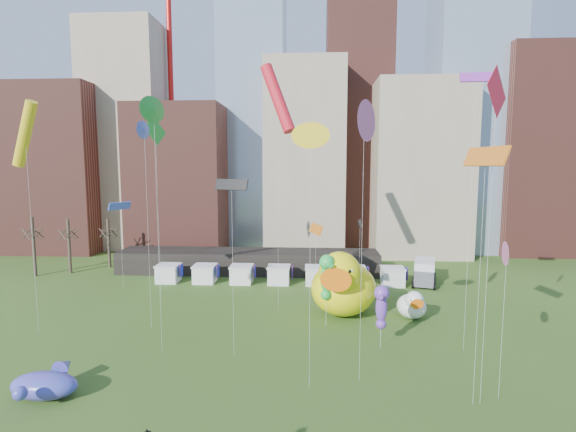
# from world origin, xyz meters

# --- Properties ---
(skyline) EXTENTS (101.00, 23.00, 68.00)m
(skyline) POSITION_xyz_m (2.25, 61.06, 21.44)
(skyline) COLOR brown
(skyline) RESTS_ON ground
(pavilion) EXTENTS (38.00, 6.00, 3.20)m
(pavilion) POSITION_xyz_m (-4.00, 42.00, 1.60)
(pavilion) COLOR black
(pavilion) RESTS_ON ground
(vendor_tents) EXTENTS (33.24, 2.80, 2.40)m
(vendor_tents) POSITION_xyz_m (1.02, 36.00, 1.11)
(vendor_tents) COLOR white
(vendor_tents) RESTS_ON ground
(bare_trees) EXTENTS (8.44, 6.44, 8.50)m
(bare_trees) POSITION_xyz_m (-30.17, 40.54, 4.01)
(bare_trees) COLOR #382B21
(bare_trees) RESTS_ON ground
(big_duck) EXTENTS (8.43, 10.05, 7.19)m
(big_duck) POSITION_xyz_m (8.63, 23.95, 3.30)
(big_duck) COLOR #FFF40D
(big_duck) RESTS_ON ground
(small_duck) EXTENTS (3.05, 4.08, 3.13)m
(small_duck) POSITION_xyz_m (15.71, 23.46, 1.44)
(small_duck) COLOR white
(small_duck) RESTS_ON ground
(seahorse_green) EXTENTS (1.86, 2.13, 7.15)m
(seahorse_green) POSITION_xyz_m (6.83, 20.83, 5.29)
(seahorse_green) COLOR silver
(seahorse_green) RESTS_ON ground
(seahorse_purple) EXTENTS (1.55, 1.80, 5.53)m
(seahorse_purple) POSITION_xyz_m (11.39, 15.97, 3.94)
(seahorse_purple) COLOR silver
(seahorse_purple) RESTS_ON ground
(whale_inflatable) EXTENTS (4.63, 5.92, 2.03)m
(whale_inflatable) POSITION_xyz_m (-12.57, 6.63, 0.93)
(whale_inflatable) COLOR #5F3BA3
(whale_inflatable) RESTS_ON ground
(box_truck) EXTENTS (4.28, 7.37, 2.95)m
(box_truck) POSITION_xyz_m (20.52, 37.64, 1.52)
(box_truck) COLOR silver
(box_truck) RESTS_ON ground
(kite_0) EXTENTS (2.11, 2.36, 21.66)m
(kite_0) POSITION_xyz_m (16.57, 7.40, 19.74)
(kite_0) COLOR silver
(kite_0) RESTS_ON ground
(kite_1) EXTENTS (0.54, 1.59, 10.75)m
(kite_1) POSITION_xyz_m (18.06, 8.13, 9.94)
(kite_1) COLOR silver
(kite_1) RESTS_ON ground
(kite_2) EXTENTS (2.82, 1.31, 14.59)m
(kite_2) POSITION_xyz_m (-0.98, 13.77, 14.07)
(kite_2) COLOR silver
(kite_2) RESTS_ON ground
(kite_3) EXTENTS (0.85, 2.09, 21.12)m
(kite_3) POSITION_xyz_m (-7.21, 14.18, 20.03)
(kite_3) COLOR silver
(kite_3) RESTS_ON ground
(kite_4) EXTENTS (3.59, 2.34, 21.41)m
(kite_4) POSITION_xyz_m (-20.12, 17.38, 18.44)
(kite_4) COLOR silver
(kite_4) RESTS_ON ground
(kite_5) EXTENTS (1.85, 3.02, 11.15)m
(kite_5) POSITION_xyz_m (-18.59, 32.18, 10.63)
(kite_5) COLOR silver
(kite_5) RESTS_ON ground
(kite_6) EXTENTS (1.71, 3.62, 8.90)m
(kite_6) POSITION_xyz_m (5.83, 29.60, 8.32)
(kite_6) COLOR silver
(kite_6) RESTS_ON ground
(kite_7) EXTENTS (2.57, 0.52, 23.00)m
(kite_7) POSITION_xyz_m (18.36, 15.87, 22.34)
(kite_7) COLOR silver
(kite_7) RESTS_ON ground
(kite_8) EXTENTS (4.24, 3.51, 26.20)m
(kite_8) POSITION_xyz_m (1.78, 25.26, 22.52)
(kite_8) COLOR silver
(kite_8) RESTS_ON ground
(kite_9) EXTENTS (1.44, 2.72, 20.08)m
(kite_9) POSITION_xyz_m (8.94, 10.07, 18.66)
(kite_9) COLOR silver
(kite_9) RESTS_ON ground
(kite_10) EXTENTS (0.85, 2.46, 9.41)m
(kite_10) POSITION_xyz_m (10.93, 29.64, 8.98)
(kite_10) COLOR silver
(kite_10) RESTS_ON ground
(kite_11) EXTENTS (1.42, 3.01, 21.27)m
(kite_11) POSITION_xyz_m (-12.38, 28.52, 19.32)
(kite_11) COLOR silver
(kite_11) RESTS_ON ground
(kite_12) EXTENTS (1.73, 0.45, 18.47)m
(kite_12) POSITION_xyz_m (5.30, 8.78, 17.55)
(kite_12) COLOR silver
(kite_12) RESTS_ON ground
(kite_13) EXTENTS (0.38, 1.68, 19.77)m
(kite_13) POSITION_xyz_m (-10.15, 19.56, 18.86)
(kite_13) COLOR silver
(kite_13) RESTS_ON ground
(kite_14) EXTENTS (1.45, 3.99, 16.80)m
(kite_14) POSITION_xyz_m (16.08, 7.31, 16.14)
(kite_14) COLOR silver
(kite_14) RESTS_ON ground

